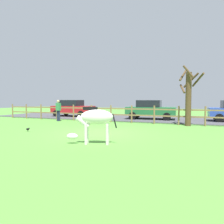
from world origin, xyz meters
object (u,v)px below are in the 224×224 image
crow_on_grass (28,129)px  parked_car_green (150,109)px  bare_tree (189,96)px  visitor_near_fence (58,109)px  zebra (95,120)px  parked_car_red (73,108)px

crow_on_grass → parked_car_green: size_ratio=0.05×
bare_tree → visitor_near_fence: bearing=-176.2°
bare_tree → zebra: (-2.94, -7.33, -0.98)m
parked_car_red → visitor_near_fence: visitor_near_fence is taller
parked_car_red → visitor_near_fence: bearing=-72.6°
bare_tree → zebra: bare_tree is taller
bare_tree → parked_car_green: bare_tree is taller
crow_on_grass → parked_car_red: 9.67m
bare_tree → parked_car_green: 4.67m
crow_on_grass → visitor_near_fence: 5.53m
bare_tree → parked_car_red: bearing=162.6°
crow_on_grass → parked_car_red: parked_car_red is taller
parked_car_green → visitor_near_fence: visitor_near_fence is taller
crow_on_grass → visitor_near_fence: bearing=109.4°
parked_car_green → visitor_near_fence: 7.43m
crow_on_grass → parked_car_green: parked_car_green is taller
crow_on_grass → visitor_near_fence: size_ratio=0.13×
visitor_near_fence → zebra: bearing=-45.8°
bare_tree → crow_on_grass: 9.76m
crow_on_grass → visitor_near_fence: (-1.82, 5.17, 0.78)m
parked_car_red → visitor_near_fence: 4.17m
bare_tree → parked_car_red: size_ratio=0.95×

